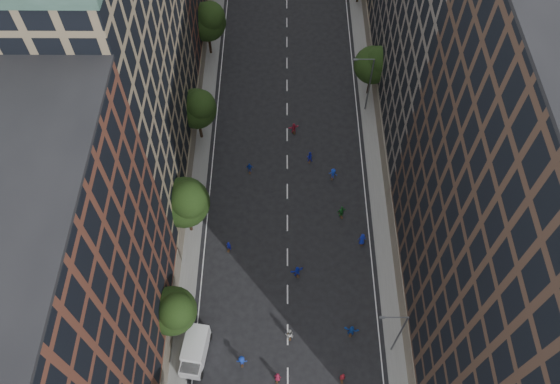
{
  "coord_description": "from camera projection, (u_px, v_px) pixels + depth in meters",
  "views": [
    {
      "loc": [
        -0.69,
        -5.75,
        55.36
      ],
      "look_at": [
        -0.88,
        30.05,
        2.0
      ],
      "focal_mm": 35.0,
      "sensor_mm": 36.0,
      "label": 1
    }
  ],
  "objects": [
    {
      "name": "ground",
      "position": [
        287.0,
        138.0,
        71.46
      ],
      "size": [
        240.0,
        240.0,
        0.0
      ],
      "primitive_type": "plane",
      "color": "black",
      "rests_on": "ground"
    },
    {
      "name": "sidewalk_left",
      "position": [
        201.0,
        95.0,
        75.61
      ],
      "size": [
        4.0,
        105.0,
        0.15
      ],
      "primitive_type": "cube",
      "color": "slate",
      "rests_on": "ground"
    },
    {
      "name": "sidewalk_right",
      "position": [
        374.0,
        96.0,
        75.54
      ],
      "size": [
        4.0,
        105.0,
        0.15
      ],
      "primitive_type": "cube",
      "color": "slate",
      "rests_on": "ground"
    },
    {
      "name": "bldg_left_a",
      "position": [
        49.0,
        300.0,
        42.9
      ],
      "size": [
        14.0,
        22.0,
        30.0
      ],
      "primitive_type": "cube",
      "color": "brown",
      "rests_on": "ground"
    },
    {
      "name": "bldg_left_b",
      "position": [
        100.0,
        67.0,
        54.61
      ],
      "size": [
        14.0,
        26.0,
        34.0
      ],
      "primitive_type": "cube",
      "color": "#847256",
      "rests_on": "ground"
    },
    {
      "name": "bldg_right_a",
      "position": [
        534.0,
        239.0,
        42.53
      ],
      "size": [
        14.0,
        30.0,
        36.0
      ],
      "primitive_type": "cube",
      "color": "#412E23",
      "rests_on": "ground"
    },
    {
      "name": "bldg_right_b",
      "position": [
        461.0,
        14.0,
        59.93
      ],
      "size": [
        14.0,
        28.0,
        33.0
      ],
      "primitive_type": "cube",
      "color": "#635A52",
      "rests_on": "ground"
    },
    {
      "name": "tree_left_1",
      "position": [
        174.0,
        311.0,
        52.32
      ],
      "size": [
        4.8,
        4.8,
        8.21
      ],
      "color": "black",
      "rests_on": "ground"
    },
    {
      "name": "tree_left_2",
      "position": [
        185.0,
        202.0,
        58.32
      ],
      "size": [
        5.6,
        5.6,
        9.45
      ],
      "color": "black",
      "rests_on": "ground"
    },
    {
      "name": "tree_left_3",
      "position": [
        198.0,
        108.0,
        66.58
      ],
      "size": [
        5.0,
        5.0,
        8.58
      ],
      "color": "black",
      "rests_on": "ground"
    },
    {
      "name": "tree_left_4",
      "position": [
        208.0,
        20.0,
        75.26
      ],
      "size": [
        5.4,
        5.4,
        9.08
      ],
      "color": "black",
      "rests_on": "ground"
    },
    {
      "name": "tree_right_a",
      "position": [
        375.0,
        64.0,
        71.12
      ],
      "size": [
        5.0,
        5.0,
        8.39
      ],
      "color": "black",
      "rests_on": "ground"
    },
    {
      "name": "streetlamp_near",
      "position": [
        398.0,
        332.0,
        51.54
      ],
      "size": [
        2.64,
        0.22,
        9.06
      ],
      "color": "#595B60",
      "rests_on": "ground"
    },
    {
      "name": "streetlamp_far",
      "position": [
        368.0,
        82.0,
        69.92
      ],
      "size": [
        2.64,
        0.22,
        9.06
      ],
      "color": "#595B60",
      "rests_on": "ground"
    },
    {
      "name": "cargo_van",
      "position": [
        195.0,
        351.0,
        54.38
      ],
      "size": [
        2.96,
        5.16,
        2.61
      ],
      "rotation": [
        0.0,
        0.0,
        -0.14
      ],
      "color": "silver",
      "rests_on": "ground"
    },
    {
      "name": "skater_3",
      "position": [
        242.0,
        361.0,
        54.35
      ],
      "size": [
        1.08,
        0.63,
        1.66
      ],
      "primitive_type": "imported",
      "rotation": [
        0.0,
        0.0,
        3.15
      ],
      "color": "#1431A2",
      "rests_on": "ground"
    },
    {
      "name": "skater_5",
      "position": [
        351.0,
        331.0,
        56.07
      ],
      "size": [
        1.63,
        0.8,
        1.69
      ],
      "primitive_type": "imported",
      "rotation": [
        0.0,
        0.0,
        2.94
      ],
      "color": "#1543AB",
      "rests_on": "ground"
    },
    {
      "name": "skater_6",
      "position": [
        278.0,
        377.0,
        53.54
      ],
      "size": [
        0.81,
        0.61,
        1.5
      ],
      "primitive_type": "imported",
      "rotation": [
        0.0,
        0.0,
        2.94
      ],
      "color": "maroon",
      "rests_on": "ground"
    },
    {
      "name": "skater_7",
      "position": [
        342.0,
        377.0,
        53.5
      ],
      "size": [
        0.58,
        0.39,
        1.59
      ],
      "primitive_type": "imported",
      "rotation": [
        0.0,
        0.0,
        3.15
      ],
      "color": "maroon",
      "rests_on": "ground"
    },
    {
      "name": "skater_8",
      "position": [
        289.0,
        334.0,
        55.83
      ],
      "size": [
        0.99,
        0.84,
        1.78
      ],
      "primitive_type": "imported",
      "rotation": [
        0.0,
        0.0,
        3.36
      ],
      "color": "#ADADA9",
      "rests_on": "ground"
    },
    {
      "name": "skater_9",
      "position": [
        205.0,
        342.0,
        55.49
      ],
      "size": [
        1.11,
        0.8,
        1.54
      ],
      "primitive_type": "imported",
      "rotation": [
        0.0,
        0.0,
        2.9
      ],
      "color": "#3C3B40",
      "rests_on": "ground"
    },
    {
      "name": "skater_10",
      "position": [
        342.0,
        212.0,
        63.95
      ],
      "size": [
        1.22,
        0.78,
        1.93
      ],
      "primitive_type": "imported",
      "rotation": [
        0.0,
        0.0,
        3.44
      ],
      "color": "#1D6125",
      "rests_on": "ground"
    },
    {
      "name": "skater_11",
      "position": [
        297.0,
        271.0,
        59.82
      ],
      "size": [
        1.59,
        1.0,
        1.64
      ],
      "primitive_type": "imported",
      "rotation": [
        0.0,
        0.0,
        3.51
      ],
      "color": "#172ABD",
      "rests_on": "ground"
    },
    {
      "name": "skater_12",
      "position": [
        362.0,
        239.0,
        61.97
      ],
      "size": [
        0.9,
        0.59,
        1.81
      ],
      "primitive_type": "imported",
      "rotation": [
        0.0,
        0.0,
        3.16
      ],
      "color": "#13219B",
      "rests_on": "ground"
    },
    {
      "name": "skater_13",
      "position": [
        229.0,
        246.0,
        61.63
      ],
      "size": [
        0.64,
        0.5,
        1.54
      ],
      "primitive_type": "imported",
      "rotation": [
        0.0,
        0.0,
        2.89
      ],
      "color": "#1720BD",
      "rests_on": "ground"
    },
    {
      "name": "skater_14",
      "position": [
        309.0,
        157.0,
        68.66
      ],
      "size": [
        0.81,
        0.64,
        1.62
      ],
      "primitive_type": "imported",
      "rotation": [
        0.0,
        0.0,
        3.1
      ],
      "color": "#161EB3",
      "rests_on": "ground"
    },
    {
      "name": "skater_15",
      "position": [
        333.0,
        174.0,
        67.19
      ],
      "size": [
        1.2,
        0.91,
        1.64
      ],
      "primitive_type": "imported",
      "rotation": [
        0.0,
        0.0,
        2.82
      ],
      "color": "#1636B9",
      "rests_on": "ground"
    },
    {
      "name": "skater_16",
      "position": [
        250.0,
        168.0,
        67.75
      ],
      "size": [
        0.91,
        0.4,
        1.53
      ],
      "primitive_type": "imported",
      "rotation": [
        0.0,
        0.0,
        3.12
      ],
      "color": "#1536B2",
      "rests_on": "ground"
    },
    {
      "name": "skater_17",
      "position": [
        294.0,
        128.0,
        71.33
      ],
      "size": [
        1.5,
        0.87,
        1.54
      ],
      "primitive_type": "imported",
      "rotation": [
        0.0,
        0.0,
        3.45
      ],
      "color": "#AB1C35",
      "rests_on": "ground"
    }
  ]
}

